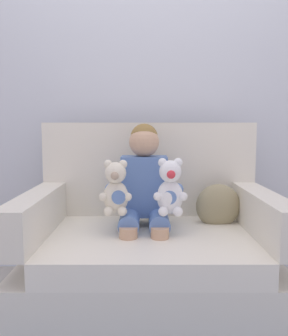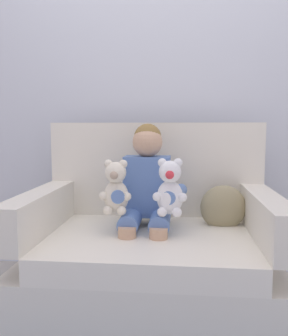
{
  "view_description": "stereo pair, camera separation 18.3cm",
  "coord_description": "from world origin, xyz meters",
  "px_view_note": "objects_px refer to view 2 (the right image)",
  "views": [
    {
      "loc": [
        -0.03,
        -1.87,
        1.02
      ],
      "look_at": [
        -0.03,
        -0.05,
        0.81
      ],
      "focal_mm": 38.19,
      "sensor_mm": 36.0,
      "label": 1
    },
    {
      "loc": [
        0.15,
        -1.86,
        1.02
      ],
      "look_at": [
        -0.03,
        -0.05,
        0.81
      ],
      "focal_mm": 38.19,
      "sensor_mm": 36.0,
      "label": 2
    }
  ],
  "objects_px": {
    "plush_cream": "(116,188)",
    "throw_pillow": "(223,208)",
    "seated_child": "(146,190)",
    "armchair": "(151,253)",
    "plush_white": "(170,189)"
  },
  "relations": [
    {
      "from": "plush_cream",
      "to": "throw_pillow",
      "type": "height_order",
      "value": "plush_cream"
    },
    {
      "from": "plush_cream",
      "to": "seated_child",
      "type": "bearing_deg",
      "value": 18.23
    },
    {
      "from": "armchair",
      "to": "plush_cream",
      "type": "xyz_separation_m",
      "value": [
        -0.18,
        -0.1,
        0.38
      ]
    },
    {
      "from": "plush_white",
      "to": "armchair",
      "type": "bearing_deg",
      "value": 133.07
    },
    {
      "from": "seated_child",
      "to": "plush_cream",
      "type": "height_order",
      "value": "seated_child"
    },
    {
      "from": "seated_child",
      "to": "plush_white",
      "type": "relative_size",
      "value": 2.8
    },
    {
      "from": "seated_child",
      "to": "throw_pillow",
      "type": "height_order",
      "value": "seated_child"
    },
    {
      "from": "seated_child",
      "to": "plush_cream",
      "type": "distance_m",
      "value": 0.2
    },
    {
      "from": "armchair",
      "to": "throw_pillow",
      "type": "xyz_separation_m",
      "value": [
        0.4,
        0.13,
        0.24
      ]
    },
    {
      "from": "armchair",
      "to": "plush_white",
      "type": "distance_m",
      "value": 0.41
    },
    {
      "from": "seated_child",
      "to": "plush_cream",
      "type": "bearing_deg",
      "value": -139.67
    },
    {
      "from": "armchair",
      "to": "throw_pillow",
      "type": "height_order",
      "value": "armchair"
    },
    {
      "from": "plush_cream",
      "to": "throw_pillow",
      "type": "xyz_separation_m",
      "value": [
        0.58,
        0.23,
        -0.14
      ]
    },
    {
      "from": "armchair",
      "to": "throw_pillow",
      "type": "bearing_deg",
      "value": 17.65
    },
    {
      "from": "seated_child",
      "to": "plush_cream",
      "type": "xyz_separation_m",
      "value": [
        -0.15,
        -0.13,
        0.03
      ]
    }
  ]
}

